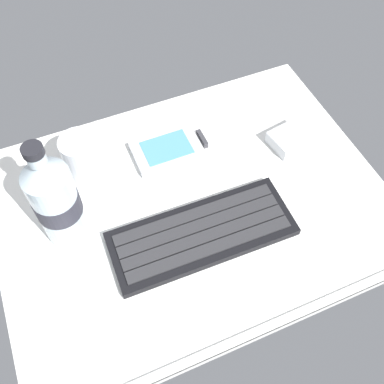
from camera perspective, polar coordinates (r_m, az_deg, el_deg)
The scene contains 6 objects.
ground_plane at distance 74.82cm, azimuth 0.07°, elevation -1.85°, with size 64.00×48.00×2.80cm.
keyboard at distance 70.16cm, azimuth 1.28°, elevation -5.32°, with size 29.23×11.63×1.70cm.
handheld_device at distance 80.03cm, azimuth -2.79°, elevation 5.52°, with size 12.82×7.65×1.50cm.
juice_cup at distance 76.61cm, azimuth -13.76°, elevation 4.11°, with size 6.40×6.40×8.50cm.
water_bottle at distance 66.44cm, azimuth -17.04°, elevation -1.06°, with size 6.73×6.73×20.80cm.
charger_block at distance 82.76cm, azimuth 12.46°, elevation 6.65°, with size 7.00×5.60×2.40cm, color silver.
Camera 1 is at (-15.68, -36.98, 62.28)cm, focal length 41.65 mm.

